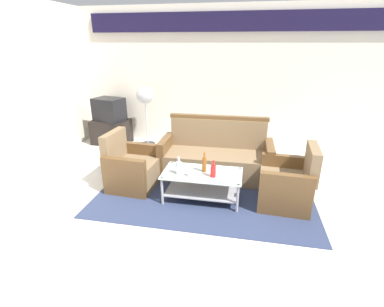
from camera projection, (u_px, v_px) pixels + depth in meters
ground_plane at (206, 221)px, 3.58m from camera, size 14.00×14.00×0.00m
wall_back at (229, 75)px, 5.83m from camera, size 6.52×0.19×2.80m
rug at (205, 192)px, 4.27m from camera, size 3.11×2.01×0.01m
couch at (216, 158)px, 4.70m from camera, size 1.81×0.76×0.96m
armchair_left at (132, 169)px, 4.37m from camera, size 0.74×0.80×0.85m
armchair_right at (287, 185)px, 3.88m from camera, size 0.74×0.80×0.85m
coffee_table at (202, 182)px, 4.00m from camera, size 1.10×0.60×0.40m
bottle_red at (213, 171)px, 3.80m from camera, size 0.07×0.07×0.24m
bottle_brown at (204, 164)px, 3.95m from camera, size 0.06×0.06×0.29m
bottle_clear at (179, 167)px, 3.88m from camera, size 0.08×0.08×0.25m
cup at (190, 173)px, 3.83m from camera, size 0.08×0.08×0.10m
tv_stand at (112, 132)px, 6.27m from camera, size 0.80×0.50×0.52m
television at (109, 109)px, 6.08m from camera, size 0.69×0.58×0.48m
pedestal_fan at (145, 98)px, 5.89m from camera, size 0.36×0.36×1.27m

